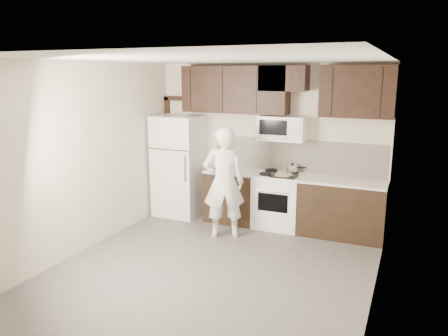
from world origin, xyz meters
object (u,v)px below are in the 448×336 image
Objects in this scene: microwave at (282,128)px; person at (224,183)px; stove at (278,200)px; refrigerator at (179,166)px.

person is (-0.64, -0.90, -0.77)m from microwave.
refrigerator is (-1.85, -0.05, 0.44)m from stove.
person is (-0.64, -0.78, 0.42)m from stove.
stove is 1.20m from microwave.
person is at bearing -31.37° from refrigerator.
microwave is 2.00m from refrigerator.
microwave is at bearing 90.10° from stove.
microwave is (-0.00, 0.12, 1.19)m from stove.
refrigerator is at bearing -174.85° from microwave.
stove is 0.52× the size of refrigerator.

